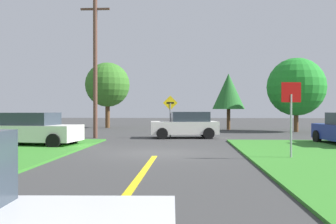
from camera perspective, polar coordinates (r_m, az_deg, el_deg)
ground_plane at (r=15.48m, az=-1.68°, el=-6.20°), size 120.00×120.00×0.00m
lane_stripe_center at (r=7.65m, az=-6.85°, el=-13.07°), size 0.20×14.00×0.01m
stop_sign at (r=14.10m, az=18.03°, el=0.92°), size 0.71×0.13×2.74m
parked_car_near_building at (r=19.39m, az=-19.35°, el=-2.49°), size 4.29×2.58×1.62m
car_approaching_junction at (r=23.47m, az=2.66°, el=-1.96°), size 4.27×2.51×1.62m
utility_pole_mid at (r=23.84m, az=-10.89°, el=6.88°), size 1.80×0.26×8.62m
direction_sign at (r=23.22m, az=0.34°, el=0.05°), size 0.90×0.18×2.62m
oak_tree_left at (r=33.07m, az=9.10°, el=3.07°), size 2.79×2.79×4.85m
pine_tree_center at (r=31.27m, az=18.73°, el=3.60°), size 4.52×4.52×5.79m
oak_tree_right at (r=36.45m, az=-9.09°, el=4.06°), size 4.20×4.20×6.20m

